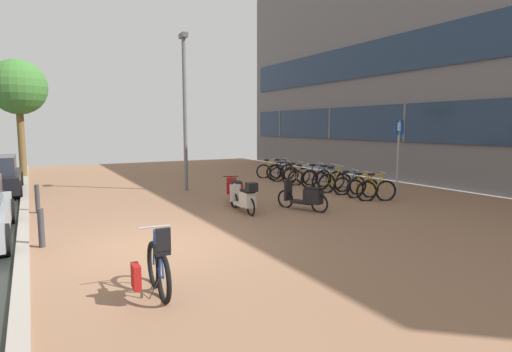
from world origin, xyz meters
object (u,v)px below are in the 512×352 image
Objects in this scene: bicycle_rack_01 at (363,188)px; scooter_mid at (245,198)px; bicycle_rack_09 at (281,172)px; bicycle_rack_02 at (350,186)px; bicycle_rack_04 at (328,180)px; parking_sign at (398,150)px; bicycle_rack_07 at (296,175)px; scooter_near at (306,197)px; bicycle_rack_08 at (284,174)px; scooter_far at (235,191)px; street_tree at (18,88)px; bollard_far at (37,199)px; bicycle_rack_06 at (303,177)px; lamp_post at (185,105)px; bicycle_rack_03 at (335,183)px; bicycle_rack_00 at (376,191)px; bicycle_rack_10 at (270,171)px; bicycle_foreground at (157,268)px; bicycle_rack_05 at (316,178)px; bollard_near at (41,228)px.

scooter_mid is (-4.70, -0.34, 0.10)m from bicycle_rack_01.
bicycle_rack_09 is at bearing 50.60° from scooter_mid.
bicycle_rack_09 is at bearing 88.81° from bicycle_rack_02.
bicycle_rack_01 is 2.09m from bicycle_rack_04.
bicycle_rack_01 is 1.75m from parking_sign.
scooter_near is (-3.04, -5.03, 0.05)m from bicycle_rack_07.
parking_sign is at bearing 4.26° from scooter_near.
scooter_far is at bearing -137.61° from bicycle_rack_08.
bollard_far is (0.42, -9.49, -3.79)m from street_tree.
bicycle_rack_06 is 0.46× the size of parking_sign.
scooter_near is 0.28× the size of lamp_post.
parking_sign is (4.00, 0.30, 1.24)m from scooter_near.
bicycle_rack_03 is 0.89× the size of scooter_near.
bicycle_rack_00 is 0.91× the size of bicycle_rack_09.
bicycle_rack_10 reaches higher than bicycle_rack_08.
bicycle_rack_07 is (8.51, 9.03, -0.06)m from bicycle_foreground.
lamp_post is at bearing 168.30° from bicycle_rack_06.
bicycle_rack_02 is 0.90× the size of bicycle_rack_04.
scooter_near is (-3.12, -6.41, 0.03)m from bicycle_rack_09.
bicycle_rack_06 is (-0.15, 0.69, -0.02)m from bicycle_rack_05.
parking_sign is 17.04m from street_tree.
bicycle_rack_06 is 0.99× the size of bicycle_rack_08.
scooter_mid is at bearing 11.51° from bollard_near.
bicycle_rack_10 is 12.35m from street_tree.
scooter_mid is at bearing -65.56° from street_tree.
street_tree reaches higher than bicycle_rack_10.
bicycle_foreground is at bearing -143.75° from scooter_near.
bicycle_rack_06 reaches higher than bollard_near.
bicycle_rack_10 is at bearing 90.19° from bicycle_rack_01.
bicycle_rack_05 is at bearing -90.93° from bicycle_rack_09.
scooter_far is at bearing -157.98° from bicycle_rack_05.
bicycle_rack_05 is at bearing 22.02° from scooter_far.
bicycle_rack_02 is 5.55m from bicycle_rack_10.
bicycle_foreground is 1.09× the size of bicycle_rack_02.
parking_sign reaches higher than bicycle_rack_10.
bicycle_rack_04 is 3.06m from parking_sign.
parking_sign reaches higher than bicycle_rack_00.
bicycle_rack_06 is 0.94× the size of bicycle_rack_07.
bicycle_foreground is 13.50m from bicycle_rack_09.
bicycle_rack_06 is at bearing -87.76° from bicycle_rack_08.
scooter_far is 4.50m from lamp_post.
bicycle_rack_08 reaches higher than scooter_far.
bicycle_rack_05 reaches higher than bicycle_rack_08.
bicycle_rack_00 is 10.29m from bollard_far.
bicycle_rack_04 is at bearing 84.92° from bicycle_rack_02.
bicycle_rack_10 is at bearing 54.62° from scooter_mid.
bicycle_rack_10 is at bearing 98.72° from parking_sign.
bicycle_rack_02 is (8.48, 5.56, -0.06)m from bicycle_foreground.
bicycle_rack_03 is at bearing 119.49° from parking_sign.
bicycle_rack_06 is at bearing 99.04° from bicycle_rack_04.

